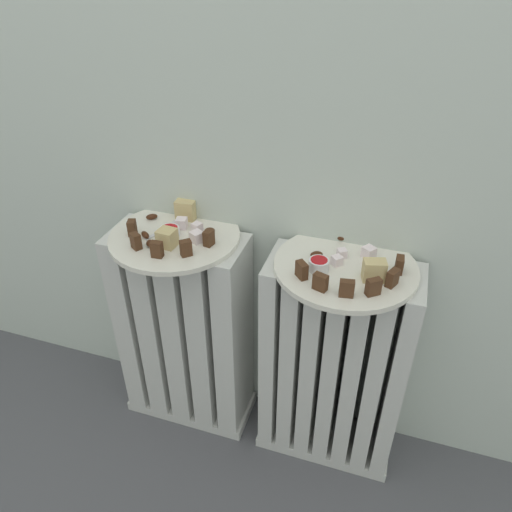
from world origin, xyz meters
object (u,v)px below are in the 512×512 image
at_px(radiator_right, 333,367).
at_px(jam_bowl_left, 170,231).
at_px(plate_right, 345,267).
at_px(jam_bowl_right, 319,264).
at_px(fork, 165,229).
at_px(radiator_left, 185,333).
at_px(plate_left, 175,236).

height_order(radiator_right, jam_bowl_left, jam_bowl_left).
xyz_separation_m(plate_right, jam_bowl_right, (-0.05, -0.04, 0.02)).
bearing_deg(radiator_right, jam_bowl_right, -143.91).
height_order(plate_right, jam_bowl_right, jam_bowl_right).
xyz_separation_m(jam_bowl_left, fork, (-0.02, 0.02, -0.01)).
xyz_separation_m(jam_bowl_right, fork, (-0.39, 0.05, -0.01)).
height_order(radiator_left, jam_bowl_left, jam_bowl_left).
bearing_deg(plate_right, radiator_right, 0.00).
xyz_separation_m(radiator_left, fork, (-0.03, 0.01, 0.32)).
xyz_separation_m(radiator_right, jam_bowl_left, (-0.41, -0.01, 0.33)).
relative_size(plate_left, jam_bowl_left, 6.49).
height_order(jam_bowl_left, fork, jam_bowl_left).
distance_m(radiator_right, plate_left, 0.51).
bearing_deg(plate_left, plate_right, 0.00).
height_order(plate_left, fork, fork).
relative_size(plate_right, jam_bowl_left, 6.49).
bearing_deg(radiator_left, jam_bowl_left, -137.80).
bearing_deg(plate_right, radiator_left, 180.00).
relative_size(radiator_right, plate_right, 1.92).
height_order(radiator_left, plate_left, plate_left).
bearing_deg(jam_bowl_left, plate_left, 42.20).
xyz_separation_m(plate_right, fork, (-0.44, 0.01, 0.01)).
bearing_deg(plate_left, radiator_right, 0.00).
distance_m(radiator_right, jam_bowl_left, 0.53).
bearing_deg(plate_right, fork, 178.21).
relative_size(radiator_left, jam_bowl_right, 13.80).
bearing_deg(radiator_right, plate_left, 180.00).
relative_size(plate_right, fork, 2.93).
relative_size(plate_right, jam_bowl_right, 7.18).
bearing_deg(fork, plate_right, -1.79).
bearing_deg(radiator_left, plate_left, 180.00).
bearing_deg(radiator_left, jam_bowl_right, -6.10).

